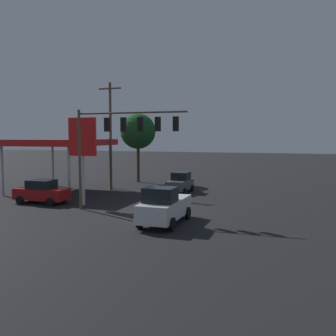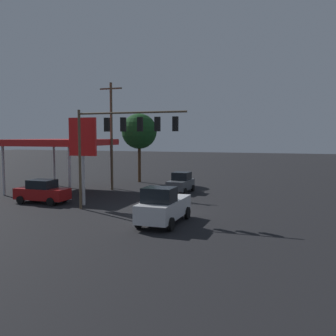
{
  "view_description": "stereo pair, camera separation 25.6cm",
  "coord_description": "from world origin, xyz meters",
  "px_view_note": "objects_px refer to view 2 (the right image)",
  "views": [
    {
      "loc": [
        -9.1,
        25.2,
        5.47
      ],
      "look_at": [
        0.0,
        -2.0,
        3.03
      ],
      "focal_mm": 40.0,
      "sensor_mm": 36.0,
      "label": 1
    },
    {
      "loc": [
        -9.35,
        25.12,
        5.47
      ],
      "look_at": [
        0.0,
        -2.0,
        3.03
      ],
      "focal_mm": 40.0,
      "sensor_mm": 36.0,
      "label": 2
    }
  ],
  "objects_px": {
    "traffic_signal_assembly": "(122,132)",
    "utility_pole": "(111,134)",
    "pickup_parked": "(163,206)",
    "price_sign": "(83,141)",
    "sedan_far": "(42,192)",
    "street_tree": "(139,131)",
    "hatchback_crossing": "(181,183)"
  },
  "relations": [
    {
      "from": "sedan_far",
      "to": "pickup_parked",
      "type": "height_order",
      "value": "pickup_parked"
    },
    {
      "from": "pickup_parked",
      "to": "street_tree",
      "type": "xyz_separation_m",
      "value": [
        9.96,
        -19.32,
        4.92
      ]
    },
    {
      "from": "pickup_parked",
      "to": "traffic_signal_assembly",
      "type": "bearing_deg",
      "value": -122.52
    },
    {
      "from": "price_sign",
      "to": "street_tree",
      "type": "distance_m",
      "value": 15.46
    },
    {
      "from": "traffic_signal_assembly",
      "to": "hatchback_crossing",
      "type": "bearing_deg",
      "value": -96.71
    },
    {
      "from": "price_sign",
      "to": "street_tree",
      "type": "bearing_deg",
      "value": -83.31
    },
    {
      "from": "traffic_signal_assembly",
      "to": "utility_pole",
      "type": "bearing_deg",
      "value": -58.6
    },
    {
      "from": "sedan_far",
      "to": "hatchback_crossing",
      "type": "xyz_separation_m",
      "value": [
        -9.02,
        -9.32,
        -0.0
      ]
    },
    {
      "from": "traffic_signal_assembly",
      "to": "pickup_parked",
      "type": "bearing_deg",
      "value": 147.37
    },
    {
      "from": "utility_pole",
      "to": "price_sign",
      "type": "height_order",
      "value": "utility_pole"
    },
    {
      "from": "street_tree",
      "to": "traffic_signal_assembly",
      "type": "bearing_deg",
      "value": 109.45
    },
    {
      "from": "utility_pole",
      "to": "pickup_parked",
      "type": "xyz_separation_m",
      "value": [
        -9.99,
        12.31,
        -4.59
      ]
    },
    {
      "from": "price_sign",
      "to": "sedan_far",
      "type": "bearing_deg",
      "value": 5.1
    },
    {
      "from": "sedan_far",
      "to": "street_tree",
      "type": "relative_size",
      "value": 0.54
    },
    {
      "from": "street_tree",
      "to": "price_sign",
      "type": "bearing_deg",
      "value": 96.69
    },
    {
      "from": "pickup_parked",
      "to": "street_tree",
      "type": "distance_m",
      "value": 22.29
    },
    {
      "from": "traffic_signal_assembly",
      "to": "street_tree",
      "type": "height_order",
      "value": "street_tree"
    },
    {
      "from": "street_tree",
      "to": "utility_pole",
      "type": "bearing_deg",
      "value": 89.8
    },
    {
      "from": "utility_pole",
      "to": "sedan_far",
      "type": "height_order",
      "value": "utility_pole"
    },
    {
      "from": "utility_pole",
      "to": "price_sign",
      "type": "distance_m",
      "value": 8.54
    },
    {
      "from": "price_sign",
      "to": "pickup_parked",
      "type": "relative_size",
      "value": 1.33
    },
    {
      "from": "hatchback_crossing",
      "to": "street_tree",
      "type": "height_order",
      "value": "street_tree"
    },
    {
      "from": "utility_pole",
      "to": "pickup_parked",
      "type": "distance_m",
      "value": 16.51
    },
    {
      "from": "utility_pole",
      "to": "pickup_parked",
      "type": "relative_size",
      "value": 2.08
    },
    {
      "from": "utility_pole",
      "to": "hatchback_crossing",
      "type": "relative_size",
      "value": 2.81
    },
    {
      "from": "price_sign",
      "to": "pickup_parked",
      "type": "xyz_separation_m",
      "value": [
        -8.17,
        3.99,
        -3.95
      ]
    },
    {
      "from": "price_sign",
      "to": "hatchback_crossing",
      "type": "distance_m",
      "value": 11.23
    },
    {
      "from": "traffic_signal_assembly",
      "to": "pickup_parked",
      "type": "relative_size",
      "value": 1.62
    },
    {
      "from": "price_sign",
      "to": "sedan_far",
      "type": "relative_size",
      "value": 1.57
    },
    {
      "from": "price_sign",
      "to": "hatchback_crossing",
      "type": "xyz_separation_m",
      "value": [
        -5.33,
        -8.99,
        -4.12
      ]
    },
    {
      "from": "pickup_parked",
      "to": "price_sign",
      "type": "bearing_deg",
      "value": -115.93
    },
    {
      "from": "utility_pole",
      "to": "street_tree",
      "type": "distance_m",
      "value": 7.01
    }
  ]
}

